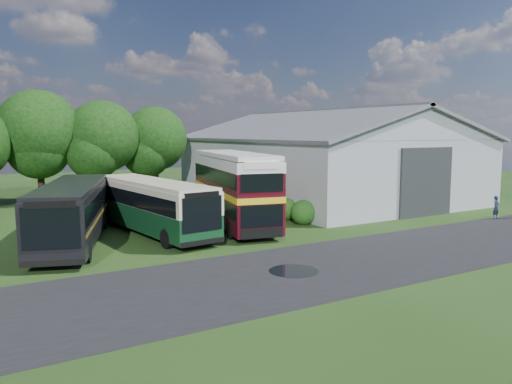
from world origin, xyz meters
TOP-DOWN VIEW (x-y plane):
  - ground at (0.00, 0.00)m, footprint 120.00×120.00m
  - asphalt_road at (3.00, -3.00)m, footprint 60.00×8.00m
  - puddle at (-1.50, -3.00)m, footprint 2.20×2.20m
  - storage_shed at (15.00, 15.98)m, footprint 18.80×24.80m
  - tree_mid at (-8.00, 24.80)m, footprint 6.80×6.80m
  - tree_right_a at (-3.00, 23.80)m, footprint 6.26×6.26m
  - tree_right_b at (2.00, 24.60)m, footprint 5.98×5.98m
  - shrub_front at (5.60, 6.00)m, footprint 1.70×1.70m
  - shrub_mid at (5.60, 8.00)m, footprint 1.60×1.60m
  - shrub_back at (5.60, 10.00)m, footprint 1.80×1.80m
  - bus_green_single at (-3.99, 8.19)m, footprint 3.92×11.83m
  - bus_maroon_double at (1.30, 7.70)m, footprint 5.16×11.47m
  - bus_dark_single at (-8.72, 7.65)m, footprint 6.57×12.31m
  - visitor_a at (18.31, 0.54)m, footprint 0.61×0.41m

SIDE VIEW (x-z plane):
  - ground at x=0.00m, z-range 0.00..0.00m
  - asphalt_road at x=3.00m, z-range -0.01..0.01m
  - puddle at x=-1.50m, z-range -0.01..0.01m
  - shrub_front at x=5.60m, z-range -0.85..0.85m
  - shrub_mid at x=5.60m, z-range -0.80..0.80m
  - shrub_back at x=5.60m, z-range -0.90..0.90m
  - visitor_a at x=18.31m, z-range 0.00..1.63m
  - bus_green_single at x=-3.99m, z-range 0.10..3.31m
  - bus_dark_single at x=-8.72m, z-range 0.11..3.43m
  - bus_maroon_double at x=1.30m, z-range 0.00..4.78m
  - storage_shed at x=15.00m, z-range 0.09..8.24m
  - tree_right_b at x=2.00m, z-range 1.21..9.66m
  - tree_right_a at x=-3.00m, z-range 1.27..10.10m
  - tree_mid at x=-8.00m, z-range 1.38..10.98m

